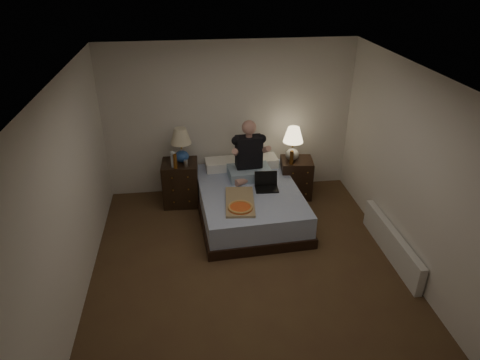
{
  "coord_description": "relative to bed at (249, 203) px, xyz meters",
  "views": [
    {
      "loc": [
        -0.67,
        -4.27,
        3.63
      ],
      "look_at": [
        0.0,
        0.9,
        0.85
      ],
      "focal_mm": 32.0,
      "sensor_mm": 36.0,
      "label": 1
    }
  ],
  "objects": [
    {
      "name": "laptop",
      "position": [
        0.26,
        -0.06,
        0.36
      ],
      "size": [
        0.35,
        0.3,
        0.24
      ],
      "primitive_type": null,
      "rotation": [
        0.0,
        0.0,
        -0.05
      ],
      "color": "black",
      "rests_on": "bed"
    },
    {
      "name": "soda_can",
      "position": [
        -0.93,
        0.42,
        0.53
      ],
      "size": [
        0.07,
        0.07,
        0.1
      ],
      "primitive_type": "cylinder",
      "color": "beige",
      "rests_on": "nightstand_left"
    },
    {
      "name": "beer_bottle_right",
      "position": [
        0.74,
        0.42,
        0.52
      ],
      "size": [
        0.06,
        0.06,
        0.23
      ],
      "primitive_type": "cylinder",
      "color": "#502B0B",
      "rests_on": "nightstand_right"
    },
    {
      "name": "beer_bottle_left",
      "position": [
        -1.08,
        0.37,
        0.59
      ],
      "size": [
        0.06,
        0.06,
        0.23
      ],
      "primitive_type": "cylinder",
      "color": "#5E340D",
      "rests_on": "nightstand_left"
    },
    {
      "name": "radiator",
      "position": [
        1.74,
        -1.22,
        -0.04
      ],
      "size": [
        0.1,
        1.6,
        0.4
      ],
      "primitive_type": "cube",
      "color": "silver",
      "rests_on": "floor"
    },
    {
      "name": "person",
      "position": [
        0.05,
        0.37,
        0.71
      ],
      "size": [
        0.69,
        0.56,
        0.93
      ],
      "primitive_type": null,
      "rotation": [
        0.0,
        0.0,
        0.06
      ],
      "color": "black",
      "rests_on": "bed"
    },
    {
      "name": "floor",
      "position": [
        -0.19,
        -1.28,
        -0.24
      ],
      "size": [
        4.0,
        4.5,
        0.0
      ],
      "primitive_type": "cube",
      "color": "brown",
      "rests_on": "ground"
    },
    {
      "name": "wall_left",
      "position": [
        -2.19,
        -1.28,
        1.01
      ],
      "size": [
        0.0,
        4.5,
        2.5
      ],
      "primitive_type": "cube",
      "rotation": [
        1.57,
        0.0,
        1.57
      ],
      "color": "silver",
      "rests_on": "ground"
    },
    {
      "name": "lamp_left",
      "position": [
        -0.98,
        0.58,
        0.76
      ],
      "size": [
        0.4,
        0.4,
        0.56
      ],
      "primitive_type": null,
      "rotation": [
        0.0,
        0.0,
        0.29
      ],
      "color": "#284E95",
      "rests_on": "nightstand_left"
    },
    {
      "name": "wall_right",
      "position": [
        1.81,
        -1.28,
        1.01
      ],
      "size": [
        0.0,
        4.5,
        2.5
      ],
      "primitive_type": "cube",
      "rotation": [
        1.57,
        0.0,
        -1.57
      ],
      "color": "silver",
      "rests_on": "ground"
    },
    {
      "name": "ceiling",
      "position": [
        -0.19,
        -1.28,
        2.26
      ],
      "size": [
        4.0,
        4.5,
        0.0
      ],
      "primitive_type": "cube",
      "rotation": [
        3.14,
        0.0,
        0.0
      ],
      "color": "white",
      "rests_on": "ground"
    },
    {
      "name": "nightstand_left",
      "position": [
        -1.03,
        0.56,
        0.12
      ],
      "size": [
        0.58,
        0.53,
        0.72
      ],
      "primitive_type": "cube",
      "rotation": [
        0.0,
        0.0,
        -0.05
      ],
      "color": "black",
      "rests_on": "floor"
    },
    {
      "name": "nightstand_right",
      "position": [
        0.87,
        0.55,
        0.08
      ],
      "size": [
        0.55,
        0.51,
        0.65
      ],
      "primitive_type": "cube",
      "rotation": [
        0.0,
        0.0,
        -0.12
      ],
      "color": "black",
      "rests_on": "floor"
    },
    {
      "name": "bed",
      "position": [
        0.0,
        0.0,
        0.0
      ],
      "size": [
        1.57,
        2.03,
        0.49
      ],
      "primitive_type": "cube",
      "rotation": [
        0.0,
        0.0,
        0.06
      ],
      "color": "#5872B1",
      "rests_on": "floor"
    },
    {
      "name": "water_bottle",
      "position": [
        -1.12,
        0.42,
        0.6
      ],
      "size": [
        0.07,
        0.07,
        0.25
      ],
      "primitive_type": "cylinder",
      "color": "silver",
      "rests_on": "nightstand_left"
    },
    {
      "name": "wall_back",
      "position": [
        -0.19,
        0.97,
        1.01
      ],
      "size": [
        4.0,
        0.0,
        2.5
      ],
      "primitive_type": "cube",
      "rotation": [
        1.57,
        0.0,
        0.0
      ],
      "color": "silver",
      "rests_on": "ground"
    },
    {
      "name": "lamp_right",
      "position": [
        0.78,
        0.57,
        0.69
      ],
      "size": [
        0.39,
        0.39,
        0.56
      ],
      "primitive_type": null,
      "rotation": [
        0.0,
        0.0,
        -0.26
      ],
      "color": "gray",
      "rests_on": "nightstand_right"
    },
    {
      "name": "wall_front",
      "position": [
        -0.19,
        -3.53,
        1.01
      ],
      "size": [
        4.0,
        0.0,
        2.5
      ],
      "primitive_type": "cube",
      "rotation": [
        -1.57,
        0.0,
        0.0
      ],
      "color": "silver",
      "rests_on": "ground"
    },
    {
      "name": "pizza_box",
      "position": [
        -0.21,
        -0.59,
        0.28
      ],
      "size": [
        0.47,
        0.79,
        0.08
      ],
      "primitive_type": null,
      "rotation": [
        0.0,
        0.0,
        -0.09
      ],
      "color": "tan",
      "rests_on": "bed"
    }
  ]
}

